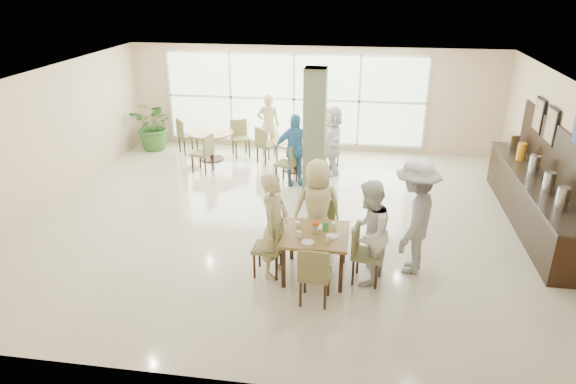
# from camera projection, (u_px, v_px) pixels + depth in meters

# --- Properties ---
(ground) EXTENTS (10.00, 10.00, 0.00)m
(ground) POSITION_uv_depth(u_px,v_px,m) (287.00, 219.00, 10.26)
(ground) COLOR beige
(ground) RESTS_ON ground
(room_shell) EXTENTS (10.00, 10.00, 10.00)m
(room_shell) POSITION_uv_depth(u_px,v_px,m) (287.00, 137.00, 9.60)
(room_shell) COLOR white
(room_shell) RESTS_ON ground
(window_bank) EXTENTS (7.00, 0.04, 7.00)m
(window_bank) POSITION_uv_depth(u_px,v_px,m) (294.00, 99.00, 13.84)
(window_bank) COLOR silver
(window_bank) RESTS_ON ground
(column) EXTENTS (0.45, 0.45, 2.80)m
(column) POSITION_uv_depth(u_px,v_px,m) (315.00, 135.00, 10.75)
(column) COLOR #686E4C
(column) RESTS_ON ground
(main_table) EXTENTS (1.04, 1.04, 0.75)m
(main_table) POSITION_uv_depth(u_px,v_px,m) (315.00, 238.00, 8.11)
(main_table) COLOR brown
(main_table) RESTS_ON ground
(round_table_left) EXTENTS (1.18, 1.18, 0.75)m
(round_table_left) POSITION_uv_depth(u_px,v_px,m) (211.00, 138.00, 13.32)
(round_table_left) COLOR brown
(round_table_left) RESTS_ON ground
(round_table_right) EXTENTS (1.15, 1.15, 0.75)m
(round_table_right) POSITION_uv_depth(u_px,v_px,m) (295.00, 148.00, 12.60)
(round_table_right) COLOR brown
(round_table_right) RESTS_ON ground
(chairs_main_table) EXTENTS (2.08, 1.95, 0.95)m
(chairs_main_table) POSITION_uv_depth(u_px,v_px,m) (317.00, 250.00, 8.14)
(chairs_main_table) COLOR brown
(chairs_main_table) RESTS_ON ground
(chairs_table_left) EXTENTS (2.11, 1.95, 0.95)m
(chairs_table_left) POSITION_uv_depth(u_px,v_px,m) (210.00, 142.00, 13.35)
(chairs_table_left) COLOR brown
(chairs_table_left) RESTS_ON ground
(chairs_table_right) EXTENTS (2.20, 1.95, 0.95)m
(chairs_table_right) POSITION_uv_depth(u_px,v_px,m) (294.00, 152.00, 12.65)
(chairs_table_right) COLOR brown
(chairs_table_right) RESTS_ON ground
(tabletop_clutter) EXTENTS (0.71, 0.75, 0.21)m
(tabletop_clutter) POSITION_uv_depth(u_px,v_px,m) (317.00, 230.00, 8.04)
(tabletop_clutter) COLOR white
(tabletop_clutter) RESTS_ON main_table
(buffet_counter) EXTENTS (0.64, 4.70, 1.95)m
(buffet_counter) POSITION_uv_depth(u_px,v_px,m) (532.00, 198.00, 9.86)
(buffet_counter) COLOR black
(buffet_counter) RESTS_ON ground
(framed_art_a) EXTENTS (0.05, 0.55, 0.70)m
(framed_art_a) POSITION_uv_depth(u_px,v_px,m) (551.00, 126.00, 9.77)
(framed_art_a) COLOR black
(framed_art_a) RESTS_ON ground
(framed_art_b) EXTENTS (0.05, 0.55, 0.70)m
(framed_art_b) POSITION_uv_depth(u_px,v_px,m) (539.00, 115.00, 10.49)
(framed_art_b) COLOR black
(framed_art_b) RESTS_ON ground
(potted_plant) EXTENTS (1.42, 1.42, 1.36)m
(potted_plant) POSITION_uv_depth(u_px,v_px,m) (155.00, 126.00, 14.07)
(potted_plant) COLOR #34692A
(potted_plant) RESTS_ON ground
(teen_left) EXTENTS (0.56, 0.72, 1.74)m
(teen_left) POSITION_uv_depth(u_px,v_px,m) (274.00, 226.00, 8.06)
(teen_left) COLOR #C6BC84
(teen_left) RESTS_ON ground
(teen_far) EXTENTS (0.93, 0.69, 1.70)m
(teen_far) POSITION_uv_depth(u_px,v_px,m) (317.00, 208.00, 8.73)
(teen_far) COLOR #C6BC84
(teen_far) RESTS_ON ground
(teen_right) EXTENTS (0.82, 0.95, 1.70)m
(teen_right) POSITION_uv_depth(u_px,v_px,m) (368.00, 233.00, 7.88)
(teen_right) COLOR white
(teen_right) RESTS_ON ground
(teen_standing) EXTENTS (1.04, 1.39, 1.92)m
(teen_standing) POSITION_uv_depth(u_px,v_px,m) (415.00, 217.00, 8.14)
(teen_standing) COLOR #959597
(teen_standing) RESTS_ON ground
(adult_a) EXTENTS (1.10, 0.85, 1.66)m
(adult_a) POSITION_uv_depth(u_px,v_px,m) (294.00, 150.00, 11.67)
(adult_a) COLOR #428AC6
(adult_a) RESTS_ON ground
(adult_b) EXTENTS (1.13, 1.68, 1.66)m
(adult_b) POSITION_uv_depth(u_px,v_px,m) (332.00, 140.00, 12.34)
(adult_b) COLOR white
(adult_b) RESTS_ON ground
(adult_standing) EXTENTS (0.67, 0.50, 1.67)m
(adult_standing) POSITION_uv_depth(u_px,v_px,m) (268.00, 125.00, 13.56)
(adult_standing) COLOR #C6BC84
(adult_standing) RESTS_ON ground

